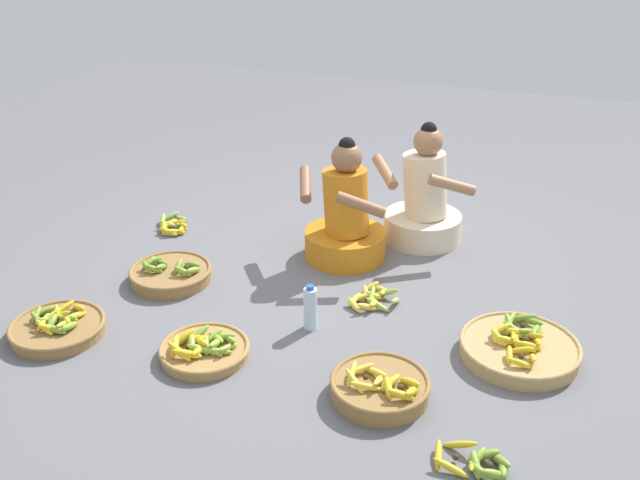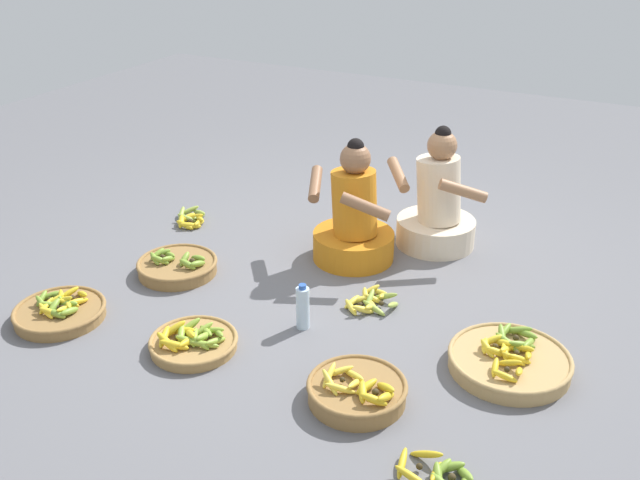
{
  "view_description": "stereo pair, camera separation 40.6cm",
  "coord_description": "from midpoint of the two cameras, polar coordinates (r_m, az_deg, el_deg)",
  "views": [
    {
      "loc": [
        1.3,
        -3.61,
        2.13
      ],
      "look_at": [
        0.0,
        -0.2,
        0.35
      ],
      "focal_mm": 40.17,
      "sensor_mm": 36.0,
      "label": 1
    },
    {
      "loc": [
        1.67,
        -3.44,
        2.13
      ],
      "look_at": [
        0.0,
        -0.2,
        0.35
      ],
      "focal_mm": 40.17,
      "sensor_mm": 36.0,
      "label": 2
    }
  ],
  "objects": [
    {
      "name": "banana_basket_back_left",
      "position": [
        4.15,
        -22.88,
        -6.47
      ],
      "size": [
        0.5,
        0.5,
        0.14
      ],
      "color": "olive",
      "rests_on": "ground"
    },
    {
      "name": "loose_bananas_near_vendor",
      "position": [
        5.14,
        -13.83,
        1.11
      ],
      "size": [
        0.3,
        0.33,
        0.09
      ],
      "color": "gold",
      "rests_on": "ground"
    },
    {
      "name": "ground_plane",
      "position": [
        4.38,
        -1.72,
        -3.1
      ],
      "size": [
        10.0,
        10.0,
        0.0
      ],
      "primitive_type": "plane",
      "color": "slate"
    },
    {
      "name": "banana_basket_front_left",
      "position": [
        4.46,
        -14.39,
        -2.67
      ],
      "size": [
        0.5,
        0.5,
        0.15
      ],
      "color": "olive",
      "rests_on": "ground"
    },
    {
      "name": "vendor_woman_front",
      "position": [
        4.52,
        -0.54,
        1.51
      ],
      "size": [
        0.68,
        0.52,
        0.8
      ],
      "color": "orange",
      "rests_on": "ground"
    },
    {
      "name": "water_bottle",
      "position": [
        3.84,
        -3.81,
        -5.53
      ],
      "size": [
        0.07,
        0.07,
        0.26
      ],
      "color": "silver",
      "rests_on": "ground"
    },
    {
      "name": "banana_basket_front_right",
      "position": [
        3.39,
        1.34,
        -11.75
      ],
      "size": [
        0.47,
        0.47,
        0.16
      ],
      "color": "olive",
      "rests_on": "ground"
    },
    {
      "name": "vendor_woman_behind",
      "position": [
        4.78,
        5.86,
        2.88
      ],
      "size": [
        0.74,
        0.52,
        0.82
      ],
      "color": "beige",
      "rests_on": "ground"
    },
    {
      "name": "loose_bananas_near_bicycle",
      "position": [
        3.09,
        8.62,
        -17.24
      ],
      "size": [
        0.34,
        0.2,
        0.09
      ],
      "color": "gold",
      "rests_on": "ground"
    },
    {
      "name": "loose_bananas_back_center",
      "position": [
        4.11,
        1.39,
        -4.74
      ],
      "size": [
        0.29,
        0.33,
        0.09
      ],
      "color": "#9EB747",
      "rests_on": "ground"
    },
    {
      "name": "banana_basket_back_right",
      "position": [
        3.75,
        12.62,
        -8.45
      ],
      "size": [
        0.61,
        0.61,
        0.15
      ],
      "color": "tan",
      "rests_on": "ground"
    },
    {
      "name": "banana_basket_mid_right",
      "position": [
        3.74,
        -12.35,
        -8.59
      ],
      "size": [
        0.46,
        0.46,
        0.14
      ],
      "color": "#A87F47",
      "rests_on": "ground"
    }
  ]
}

